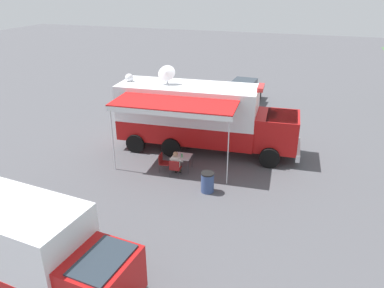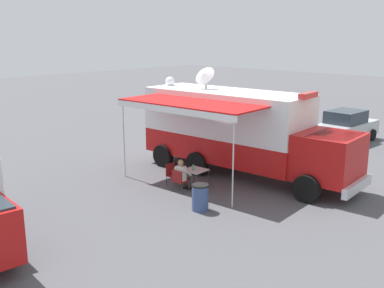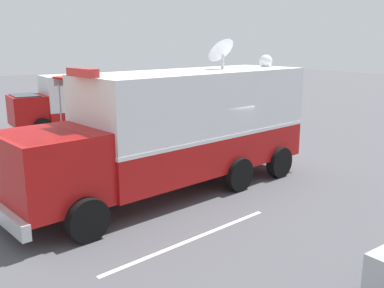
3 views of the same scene
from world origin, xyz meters
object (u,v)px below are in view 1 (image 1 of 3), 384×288
at_px(command_truck, 201,115).
at_px(folding_chair_beside_table, 163,161).
at_px(water_bottle, 182,155).
at_px(folding_table, 183,157).
at_px(folding_chair_at_table, 175,167).
at_px(car_behind_truck, 244,92).
at_px(seated_responder, 176,163).
at_px(trash_bin, 207,182).
at_px(support_truck, 20,244).

height_order(command_truck, folding_chair_beside_table, command_truck).
height_order(command_truck, water_bottle, command_truck).
bearing_deg(folding_table, water_bottle, 5.61).
relative_size(folding_table, folding_chair_at_table, 0.98).
xyz_separation_m(water_bottle, folding_chair_at_table, (0.67, -0.09, -0.32)).
bearing_deg(water_bottle, car_behind_truck, 176.81).
bearing_deg(folding_chair_beside_table, seated_responder, 74.83).
height_order(folding_table, water_bottle, water_bottle).
relative_size(folding_chair_beside_table, car_behind_truck, 0.20).
bearing_deg(car_behind_truck, trash_bin, 4.62).
distance_m(water_bottle, seated_responder, 0.53).
distance_m(water_bottle, folding_chair_at_table, 0.75).
xyz_separation_m(command_truck, support_truck, (10.85, -2.13, -0.56)).
bearing_deg(folding_chair_at_table, water_bottle, 171.98).
distance_m(folding_table, folding_chair_beside_table, 0.96).
bearing_deg(folding_table, trash_bin, 47.52).
height_order(folding_table, support_truck, support_truck).
height_order(folding_chair_beside_table, support_truck, support_truck).
relative_size(water_bottle, folding_chair_beside_table, 0.26).
relative_size(folding_table, folding_chair_beside_table, 0.98).
relative_size(command_truck, car_behind_truck, 2.26).
height_order(seated_responder, trash_bin, seated_responder).
xyz_separation_m(trash_bin, support_truck, (6.74, -3.71, 0.93)).
relative_size(folding_table, trash_bin, 0.94).
xyz_separation_m(folding_chair_beside_table, trash_bin, (1.15, 2.55, -0.06)).
height_order(folding_chair_beside_table, seated_responder, seated_responder).
height_order(water_bottle, trash_bin, water_bottle).
bearing_deg(car_behind_truck, support_truck, -7.69).
height_order(folding_chair_at_table, trash_bin, trash_bin).
xyz_separation_m(folding_chair_at_table, seated_responder, (-0.19, -0.01, 0.14)).
xyz_separation_m(folding_table, water_bottle, (0.13, 0.01, 0.16)).
distance_m(command_truck, folding_chair_at_table, 3.65).
height_order(command_truck, folding_table, command_truck).
bearing_deg(folding_chair_beside_table, water_bottle, 107.96).
bearing_deg(car_behind_truck, folding_chair_beside_table, -7.27).
distance_m(water_bottle, support_truck, 8.44).
relative_size(seated_responder, trash_bin, 1.37).
distance_m(folding_table, seated_responder, 0.62).
xyz_separation_m(seated_responder, car_behind_truck, (-12.01, 0.75, 0.23)).
bearing_deg(folding_chair_at_table, car_behind_truck, 176.54).
height_order(trash_bin, support_truck, support_truck).
height_order(folding_chair_beside_table, trash_bin, trash_bin).
xyz_separation_m(folding_chair_at_table, folding_chair_beside_table, (-0.39, -0.77, 0.00)).
distance_m(command_truck, support_truck, 11.08).
relative_size(folding_table, seated_responder, 0.68).
xyz_separation_m(command_truck, trash_bin, (4.11, 1.57, -1.49)).
xyz_separation_m(command_truck, folding_table, (2.55, -0.13, -1.27)).
bearing_deg(trash_bin, support_truck, -28.81).
distance_m(folding_chair_beside_table, seated_responder, 0.79).
height_order(water_bottle, seated_responder, seated_responder).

